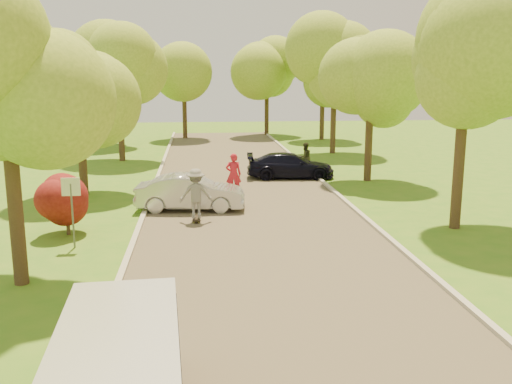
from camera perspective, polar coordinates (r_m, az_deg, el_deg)
name	(u,v)px	position (r m, az deg, el deg)	size (l,w,h in m)	color
ground	(281,288)	(14.37, 2.48, -9.60)	(100.00, 100.00, 0.00)	#3D761C
road	(251,212)	(21.96, -0.53, -2.01)	(8.00, 60.00, 0.01)	#4C4438
curb_left	(144,213)	(21.96, -11.12, -2.09)	(0.18, 60.00, 0.12)	#B2AD9E
curb_right	(353,208)	(22.67, 9.72, -1.60)	(0.18, 60.00, 0.12)	#B2AD9E
street_sign	(71,198)	(18.04, -17.97, -0.56)	(0.55, 0.06, 2.17)	#59595E
red_shrub	(67,202)	(19.67, -18.42, -0.98)	(1.70, 1.70, 1.95)	#382619
tree_l_mida	(13,76)	(14.88, -23.16, 10.61)	(4.71, 4.60, 7.39)	#382619
tree_l_midb	(83,89)	(25.71, -16.96, 9.82)	(4.30, 4.20, 6.62)	#382619
tree_l_far	(122,69)	(35.51, -13.28, 11.84)	(4.92, 4.80, 7.79)	#382619
tree_r_mida	(473,64)	(20.34, 20.86, 11.87)	(5.13, 5.00, 7.95)	#382619
tree_r_midb	(375,81)	(28.56, 11.82, 10.81)	(4.51, 4.40, 7.01)	#382619
tree_r_far	(338,64)	(38.36, 8.23, 12.54)	(5.33, 5.20, 8.34)	#382619
tree_bg_a	(102,72)	(43.77, -15.11, 11.48)	(5.12, 5.00, 7.72)	#382619
tree_bg_b	(326,70)	(46.37, 7.00, 12.06)	(5.12, 5.00, 7.95)	#382619
tree_bg_c	(186,76)	(47.25, -6.98, 11.42)	(4.92, 4.80, 7.33)	#382619
tree_bg_d	(269,73)	(49.63, 1.35, 11.86)	(5.12, 5.00, 7.72)	#382619
silver_sedan	(190,192)	(22.32, -6.57, -0.05)	(1.47, 4.21, 1.39)	#B9BABE
dark_sedan	(290,166)	(29.06, 3.45, 2.65)	(1.80, 4.42, 1.28)	black
longboard	(197,218)	(20.71, -5.96, -2.65)	(0.28, 0.93, 0.11)	black
skateboarder	(196,194)	(20.50, -6.02, -0.16)	(1.16, 0.67, 1.80)	slate
person_striped	(234,174)	(24.84, -2.26, 1.77)	(0.67, 0.44, 1.85)	#B41B2C
person_olive	(305,157)	(31.09, 4.92, 3.50)	(0.76, 0.60, 1.57)	#2B2D1B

